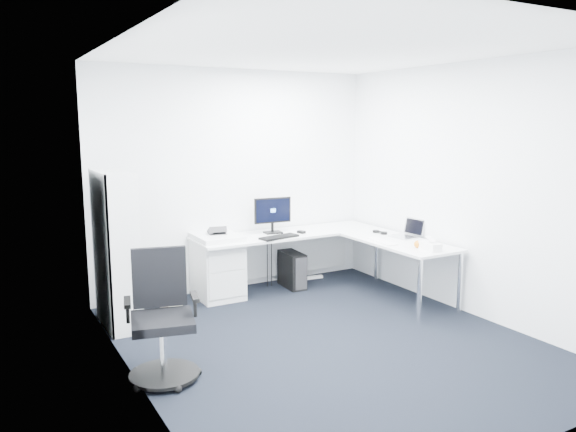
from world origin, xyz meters
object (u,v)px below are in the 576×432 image
l_desk (303,266)px  task_chair (162,318)px  laptop (403,229)px  monitor (273,215)px  bookshelf (116,249)px

l_desk → task_chair: task_chair is taller
l_desk → laptop: size_ratio=7.76×
task_chair → monitor: monitor is taller
bookshelf → laptop: (3.21, -0.65, 0.02)m
laptop → bookshelf: bearing=164.1°
l_desk → task_chair: 2.58m
bookshelf → laptop: bearing=-11.4°
task_chair → laptop: 3.30m
task_chair → laptop: (3.19, 0.81, 0.29)m
l_desk → laptop: laptop is taller
bookshelf → monitor: size_ratio=3.34×
l_desk → bookshelf: (-2.17, 0.05, 0.44)m
bookshelf → laptop: bookshelf is taller
monitor → laptop: monitor is taller
l_desk → task_chair: bearing=-146.7°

